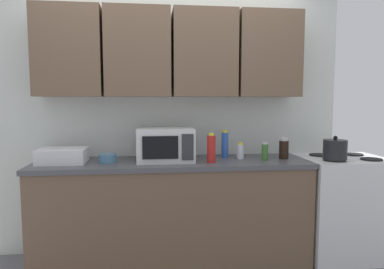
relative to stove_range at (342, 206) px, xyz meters
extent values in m
cube|color=silver|center=(-1.55, 0.35, 0.85)|extent=(3.21, 0.06, 2.60)
cube|color=brown|center=(-2.42, 0.16, 1.37)|extent=(0.55, 0.33, 0.75)
cube|color=brown|center=(-1.84, 0.16, 1.37)|extent=(0.55, 0.33, 0.75)
cube|color=brown|center=(-1.27, 0.16, 1.37)|extent=(0.55, 0.33, 0.75)
cube|color=brown|center=(-0.69, 0.16, 1.37)|extent=(0.55, 0.33, 0.75)
cube|color=brown|center=(-1.55, 0.02, -0.02)|extent=(2.31, 0.60, 0.86)
cube|color=#4C4C51|center=(-1.55, 0.02, 0.43)|extent=(2.34, 0.63, 0.04)
cube|color=silver|center=(0.00, 0.00, 0.00)|extent=(0.76, 0.64, 0.90)
cylinder|color=black|center=(-0.17, -0.14, 0.45)|extent=(0.18, 0.18, 0.01)
cylinder|color=black|center=(0.17, -0.14, 0.45)|extent=(0.18, 0.18, 0.01)
cylinder|color=black|center=(-0.17, 0.14, 0.45)|extent=(0.18, 0.18, 0.01)
cylinder|color=black|center=(0.17, 0.14, 0.45)|extent=(0.18, 0.18, 0.01)
cylinder|color=black|center=(-0.17, -0.14, 0.54)|extent=(0.20, 0.20, 0.17)
sphere|color=black|center=(-0.17, -0.14, 0.65)|extent=(0.04, 0.04, 0.04)
cube|color=silver|center=(-1.62, 0.02, 0.59)|extent=(0.48, 0.36, 0.28)
cube|color=black|center=(-1.67, -0.16, 0.59)|extent=(0.29, 0.01, 0.18)
cube|color=#2D2D33|center=(-1.45, -0.16, 0.59)|extent=(0.10, 0.01, 0.21)
cube|color=silver|center=(-2.47, 0.02, 0.51)|extent=(0.38, 0.30, 0.12)
cylinder|color=#386B2D|center=(-0.76, -0.05, 0.52)|extent=(0.06, 0.06, 0.14)
cylinder|color=silver|center=(-0.76, -0.05, 0.60)|extent=(0.04, 0.04, 0.02)
cylinder|color=red|center=(-1.24, -0.10, 0.56)|extent=(0.07, 0.07, 0.23)
cylinder|color=yellow|center=(-1.24, -0.10, 0.68)|extent=(0.05, 0.05, 0.02)
cylinder|color=silver|center=(-0.95, 0.05, 0.51)|extent=(0.06, 0.06, 0.13)
cylinder|color=yellow|center=(-0.95, 0.05, 0.59)|extent=(0.04, 0.04, 0.02)
cylinder|color=black|center=(-0.57, 0.01, 0.53)|extent=(0.08, 0.08, 0.16)
cylinder|color=silver|center=(-0.57, 0.01, 0.62)|extent=(0.06, 0.06, 0.03)
cylinder|color=#2D56B7|center=(-1.08, 0.12, 0.56)|extent=(0.06, 0.06, 0.23)
cylinder|color=yellow|center=(-1.08, 0.12, 0.69)|extent=(0.05, 0.05, 0.02)
cylinder|color=teal|center=(-2.10, 0.00, 0.48)|extent=(0.15, 0.15, 0.07)
camera|label=1|loc=(-1.73, -2.95, 0.96)|focal=32.69mm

